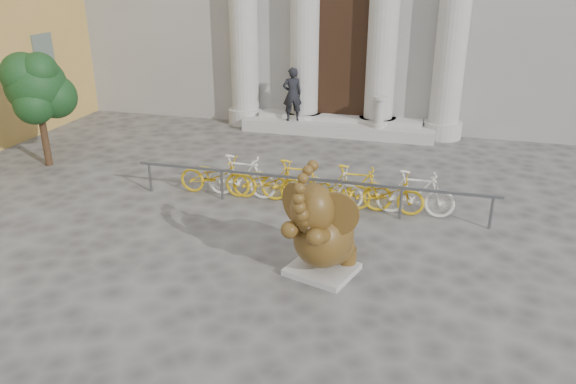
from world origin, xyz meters
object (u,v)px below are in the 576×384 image
(elephant_statue, at_px, (322,232))
(pedestrian, at_px, (292,94))
(bike_rack, at_px, (310,183))
(tree, at_px, (37,88))

(elephant_statue, height_order, pedestrian, elephant_statue)
(elephant_statue, bearing_deg, bike_rack, 124.31)
(elephant_statue, xyz_separation_m, tree, (-8.17, 3.58, 1.30))
(elephant_statue, bearing_deg, tree, 173.56)
(bike_rack, xyz_separation_m, tree, (-7.29, 0.70, 1.59))
(tree, bearing_deg, bike_rack, -5.49)
(pedestrian, bearing_deg, tree, 17.90)
(bike_rack, xyz_separation_m, pedestrian, (-1.89, 5.57, 0.70))
(bike_rack, distance_m, tree, 7.49)
(pedestrian, bearing_deg, elephant_statue, 84.04)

